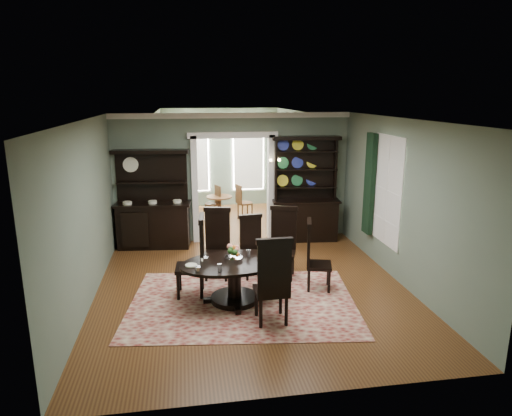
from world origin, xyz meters
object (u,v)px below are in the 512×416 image
Objects in this scene: dining_table at (234,274)px; parlor_table at (219,204)px; sideboard at (153,214)px; welsh_dresser at (305,203)px.

parlor_table is (0.17, 5.22, -0.07)m from dining_table.
dining_table is at bearing -91.87° from parlor_table.
sideboard is 2.67m from parlor_table.
parlor_table is (1.66, 2.07, -0.34)m from sideboard.
welsh_dresser is at bearing 5.79° from sideboard.
sideboard is at bearing 105.97° from dining_table.
sideboard is 3.10× the size of parlor_table.
sideboard reaches higher than parlor_table.
parlor_table is (-1.89, 2.08, -0.46)m from welsh_dresser.
sideboard is at bearing -174.60° from welsh_dresser.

